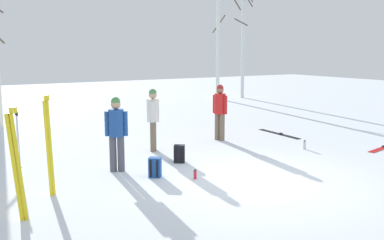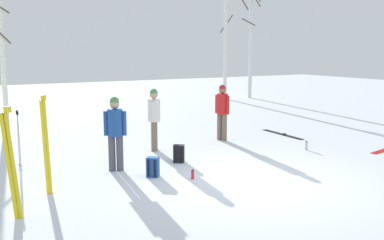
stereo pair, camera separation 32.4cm
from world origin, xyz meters
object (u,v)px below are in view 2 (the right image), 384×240
object	(u,v)px
ski_poles_0	(19,138)
ski_pair_planted_1	(46,146)
person_2	(222,109)
birch_tree_5	(226,39)
water_bottle_0	(306,146)
ski_pair_planted_0	(11,164)
water_bottle_1	(193,175)
birch_tree_6	(251,39)
birch_tree_4	(1,49)
person_0	(115,129)
ski_pair_lying_0	(282,134)
backpack_1	(153,167)
person_1	(154,115)
backpack_0	(179,154)

from	to	relation	value
ski_poles_0	ski_pair_planted_1	bearing A→B (deg)	-85.74
person_2	ski_poles_0	size ratio (longest dim) A/B	1.25
birch_tree_5	water_bottle_0	bearing A→B (deg)	-113.76
ski_pair_planted_0	ski_pair_planted_1	bearing A→B (deg)	53.59
ski_poles_0	water_bottle_0	bearing A→B (deg)	-14.63
water_bottle_1	birch_tree_6	world-z (taller)	birch_tree_6
ski_pair_planted_0	water_bottle_0	bearing A→B (deg)	10.17
person_2	birch_tree_4	bearing A→B (deg)	130.88
water_bottle_0	birch_tree_5	xyz separation A→B (m)	(5.24, 11.89, 3.23)
person_0	birch_tree_6	bearing A→B (deg)	42.33
ski_pair_lying_0	water_bottle_1	bearing A→B (deg)	-150.02
birch_tree_5	ski_poles_0	bearing A→B (deg)	-141.30
person_2	water_bottle_0	distance (m)	2.77
backpack_1	birch_tree_4	xyz separation A→B (m)	(-1.92, 8.83, 2.58)
ski_pair_lying_0	water_bottle_0	world-z (taller)	water_bottle_0
ski_poles_0	birch_tree_4	bearing A→B (deg)	85.64
person_1	water_bottle_0	size ratio (longest dim) A/B	6.85
backpack_0	ski_pair_planted_1	bearing A→B (deg)	-164.62
person_1	water_bottle_0	bearing A→B (deg)	-28.64
person_0	ski_poles_0	size ratio (longest dim) A/B	1.25
person_0	ski_pair_planted_0	world-z (taller)	ski_pair_planted_0
backpack_0	birch_tree_6	world-z (taller)	birch_tree_6
birch_tree_4	backpack_1	bearing A→B (deg)	-77.70
ski_pair_planted_0	water_bottle_1	bearing A→B (deg)	8.18
birch_tree_5	backpack_1	bearing A→B (deg)	-129.55
person_1	person_2	bearing A→B (deg)	6.04
backpack_0	water_bottle_1	xyz separation A→B (m)	(-0.42, -1.42, -0.11)
person_2	water_bottle_0	bearing A→B (deg)	-60.10
backpack_1	backpack_0	bearing A→B (deg)	37.21
water_bottle_1	birch_tree_6	bearing A→B (deg)	48.84
person_1	water_bottle_1	world-z (taller)	person_1
ski_poles_0	backpack_1	xyz separation A→B (m)	(2.43, -2.17, -0.52)
person_0	backpack_0	xyz separation A→B (m)	(1.62, -0.04, -0.77)
person_2	birch_tree_6	world-z (taller)	birch_tree_6
water_bottle_1	backpack_0	bearing A→B (deg)	73.61
backpack_1	birch_tree_5	xyz separation A→B (m)	(10.05, 12.17, 3.13)
backpack_0	water_bottle_1	bearing A→B (deg)	-106.39
person_2	birch_tree_4	xyz separation A→B (m)	(-5.43, 6.27, 1.81)
ski_pair_lying_0	birch_tree_6	bearing A→B (deg)	58.51
water_bottle_1	ski_pair_planted_1	bearing A→B (deg)	170.32
backpack_1	birch_tree_6	world-z (taller)	birch_tree_6
ski_poles_0	birch_tree_6	size ratio (longest dim) A/B	0.22
ski_pair_lying_0	ski_poles_0	xyz separation A→B (m)	(-8.16, -0.15, 0.73)
person_2	person_1	bearing A→B (deg)	-173.96
backpack_0	water_bottle_0	bearing A→B (deg)	-8.27
ski_poles_0	water_bottle_0	distance (m)	7.51
backpack_1	water_bottle_1	bearing A→B (deg)	-42.05
ski_pair_planted_0	birch_tree_5	bearing A→B (deg)	45.49
person_1	ski_pair_planted_0	bearing A→B (deg)	-140.20
person_0	water_bottle_1	size ratio (longest dim) A/B	8.10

